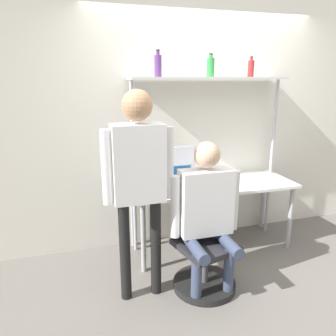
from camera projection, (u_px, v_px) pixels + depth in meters
name	position (u px, v px, depth m)	size (l,w,h in m)	color
ground_plane	(224.00, 262.00, 3.36)	(12.00, 12.00, 0.00)	slate
wall_back	(201.00, 122.00, 3.65)	(8.00, 0.06, 2.70)	silver
desk	(212.00, 190.00, 3.50)	(1.75, 0.66, 0.74)	white
shelf_unit	(209.00, 102.00, 3.41)	(1.67, 0.32, 1.83)	silver
monitor	(171.00, 163.00, 3.47)	(0.53, 0.22, 0.39)	#B7B7BC
laptop	(178.00, 183.00, 3.30)	(0.35, 0.24, 0.24)	#BCBCC1
cell_phone	(206.00, 187.00, 3.37)	(0.07, 0.15, 0.01)	#264C8C
office_chair	(202.00, 258.00, 2.92)	(0.56, 0.56, 0.89)	black
person_seated	(207.00, 207.00, 2.75)	(0.62, 0.47, 1.33)	#38425B
person_standing	(139.00, 170.00, 2.56)	(0.57, 0.24, 1.75)	black
bottle_purple	(158.00, 65.00, 3.16)	(0.07, 0.07, 0.25)	#593372
bottle_red	(251.00, 68.00, 3.44)	(0.06, 0.06, 0.21)	maroon
bottle_green	(211.00, 67.00, 3.31)	(0.08, 0.08, 0.23)	#2D8C3F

